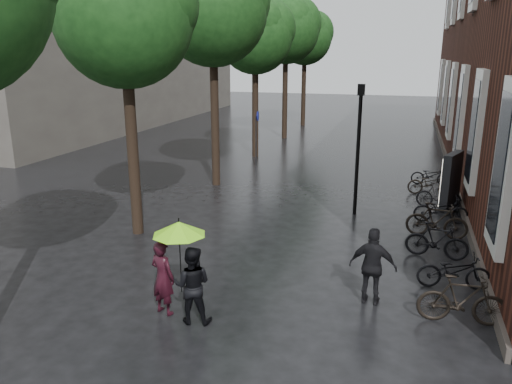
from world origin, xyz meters
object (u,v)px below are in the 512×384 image
at_px(pedestrian_walking, 373,266).
at_px(person_black, 192,285).
at_px(person_burgundy, 163,277).
at_px(parked_bicycles, 440,217).
at_px(ad_lightbox, 451,182).
at_px(lamp_post, 359,137).

bearing_deg(pedestrian_walking, person_black, 33.03).
distance_m(person_burgundy, parked_bicycles, 8.93).
bearing_deg(ad_lightbox, person_burgundy, -103.13).
bearing_deg(parked_bicycles, person_black, -125.69).
relative_size(parked_bicycles, lamp_post, 2.76).
relative_size(parked_bicycles, ad_lightbox, 5.87).
height_order(parked_bicycles, ad_lightbox, ad_lightbox).
bearing_deg(pedestrian_walking, parked_bicycles, -102.81).
bearing_deg(ad_lightbox, pedestrian_walking, -84.50).
bearing_deg(lamp_post, ad_lightbox, 23.39).
relative_size(person_black, ad_lightbox, 0.79).
bearing_deg(lamp_post, person_black, -106.65).
bearing_deg(ad_lightbox, parked_bicycles, -79.36).
height_order(person_burgundy, pedestrian_walking, pedestrian_walking).
xyz_separation_m(parked_bicycles, lamp_post, (-2.63, 1.00, 2.15)).
bearing_deg(person_black, parked_bicycles, -137.08).
distance_m(person_black, lamp_post, 8.52).
distance_m(person_black, ad_lightbox, 10.76).
height_order(person_burgundy, parked_bicycles, person_burgundy).
relative_size(person_burgundy, ad_lightbox, 0.79).
relative_size(person_burgundy, person_black, 1.00).
bearing_deg(person_burgundy, person_black, -174.18).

